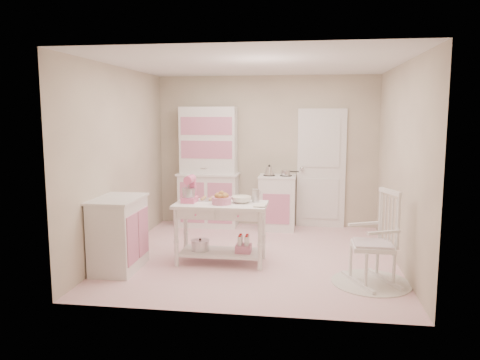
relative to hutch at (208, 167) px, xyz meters
name	(u,v)px	position (x,y,z in m)	size (l,w,h in m)	color
room_shell	(255,137)	(0.98, -1.66, 0.61)	(3.84, 3.84, 2.62)	pink
door	(321,169)	(1.93, 0.21, -0.02)	(0.82, 0.05, 2.04)	white
hutch	(208,167)	(0.00, 0.00, 0.00)	(1.06, 0.50, 2.08)	white
stove	(277,202)	(1.20, -0.05, -0.58)	(0.62, 0.57, 0.92)	white
base_cabinet	(119,234)	(-0.65, -2.43, -0.58)	(0.54, 0.84, 0.92)	white
lace_rug	(371,283)	(2.45, -2.49, -1.03)	(0.92, 0.92, 0.01)	white
rocking_chair	(373,237)	(2.45, -2.49, -0.49)	(0.48, 0.72, 1.10)	white
work_table	(221,233)	(0.58, -1.99, -0.64)	(1.20, 0.60, 0.80)	white
stand_mixer	(190,189)	(0.16, -1.97, -0.07)	(0.20, 0.28, 0.34)	pink
cookie_tray	(212,200)	(0.43, -1.81, -0.23)	(0.34, 0.24, 0.02)	silver
bread_basket	(222,201)	(0.60, -2.04, -0.19)	(0.25, 0.25, 0.09)	pink
mixing_bowl	(241,200)	(0.84, -1.91, -0.20)	(0.27, 0.27, 0.08)	white
metal_pitcher	(256,196)	(1.02, -1.83, -0.16)	(0.10, 0.10, 0.17)	silver
recipe_book	(254,205)	(1.03, -2.11, -0.23)	(0.15, 0.20, 0.02)	white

